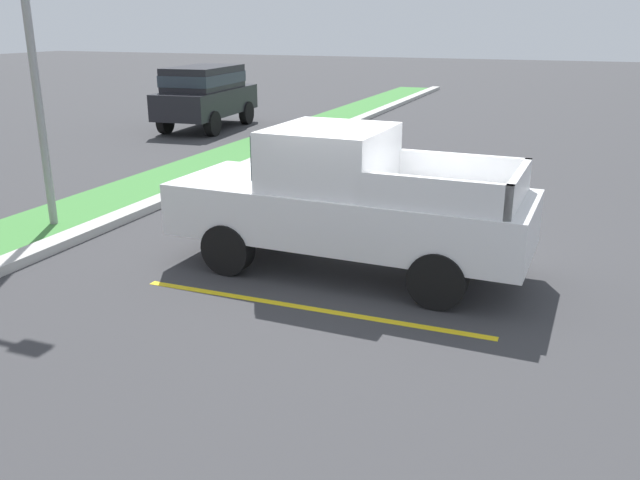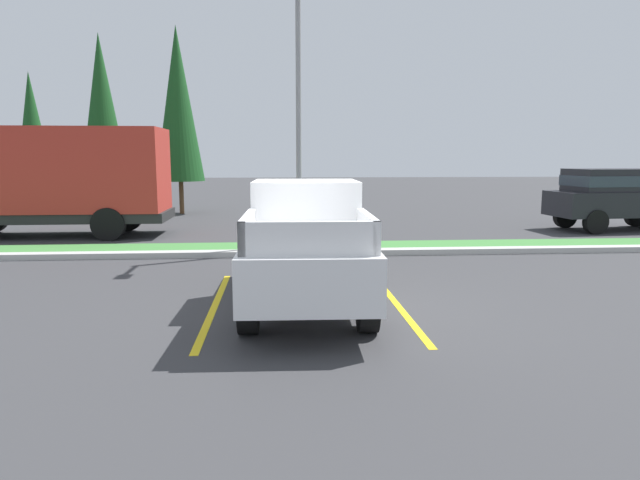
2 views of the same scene
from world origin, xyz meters
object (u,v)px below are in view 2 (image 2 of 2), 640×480
object	(u,v)px
street_light	(299,103)
cypress_tree_center	(178,104)
suv_distant	(617,194)
cypress_tree_leftmost	(32,131)
cypress_tree_left_inner	(102,109)
pickup_truck_main	(306,244)
cargo_truck_distant	(62,178)

from	to	relation	value
street_light	cypress_tree_center	distance (m)	11.49
suv_distant	street_light	world-z (taller)	street_light
cypress_tree_leftmost	cypress_tree_left_inner	xyz separation A→B (m)	(3.12, -0.28, 0.94)
pickup_truck_main	street_light	size ratio (longest dim) A/B	0.79
cargo_truck_distant	cypress_tree_left_inner	xyz separation A→B (m)	(-0.84, 7.29, 2.73)
cargo_truck_distant	street_light	xyz separation A→B (m)	(7.34, -3.40, 2.03)
suv_distant	cypress_tree_leftmost	bearing A→B (deg)	161.61
cypress_tree_center	cypress_tree_leftmost	bearing A→B (deg)	174.75
suv_distant	cypress_tree_center	bearing A→B (deg)	156.72
cypress_tree_leftmost	pickup_truck_main	bearing A→B (deg)	-55.70
pickup_truck_main	cypress_tree_left_inner	distance (m)	18.39
street_light	cypress_tree_left_inner	world-z (taller)	cypress_tree_left_inner
pickup_truck_main	cargo_truck_distant	size ratio (longest dim) A/B	0.77
cypress_tree_center	street_light	bearing A→B (deg)	-64.96
suv_distant	street_light	bearing A→B (deg)	-162.16
cypress_tree_center	cypress_tree_left_inner	bearing A→B (deg)	174.59
pickup_truck_main	suv_distant	bearing A→B (deg)	38.96
suv_distant	cypress_tree_center	distance (m)	17.63
suv_distant	street_light	xyz separation A→B (m)	(-11.03, -3.55, 2.64)
street_light	pickup_truck_main	bearing A→B (deg)	-91.00
street_light	suv_distant	bearing A→B (deg)	17.84
suv_distant	cypress_tree_left_inner	distance (m)	20.76
cypress_tree_leftmost	street_light	bearing A→B (deg)	-44.17
pickup_truck_main	cargo_truck_distant	distance (m)	11.46
cargo_truck_distant	cypress_tree_leftmost	size ratio (longest dim) A/B	1.10
suv_distant	street_light	distance (m)	11.88
suv_distant	cypress_tree_center	xyz separation A→B (m)	(-15.87, 6.83, 3.52)
street_light	cypress_tree_center	world-z (taller)	cypress_tree_center
cargo_truck_distant	pickup_truck_main	bearing A→B (deg)	-50.68
cargo_truck_distant	cypress_tree_leftmost	world-z (taller)	cypress_tree_leftmost
cypress_tree_leftmost	cypress_tree_left_inner	distance (m)	3.27
pickup_truck_main	suv_distant	xyz separation A→B (m)	(11.12, 8.99, 0.20)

